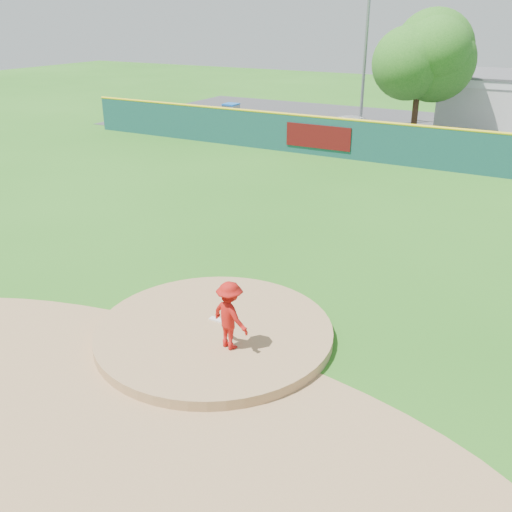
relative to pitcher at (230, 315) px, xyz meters
The scene contains 12 objects.
ground 1.38m from the pitcher, 145.65° to the left, with size 120.00×120.00×0.00m, color #286B19.
pitchers_mound 1.38m from the pitcher, 145.65° to the left, with size 5.50×5.50×0.50m, color #9E774C.
pitching_rubber 1.35m from the pitcher, 132.90° to the left, with size 0.60×0.15×0.04m, color white.
infield_dirt_arc 2.79m from the pitcher, 107.13° to the right, with size 15.40×15.40×0.01m, color #9E774C.
parking_lot 27.55m from the pitcher, 91.59° to the left, with size 44.00×16.00×0.02m, color #38383A.
pitcher is the anchor object (origin of this frame).
van 23.76m from the pitcher, 103.53° to the left, with size 2.20×4.78×1.33m, color silver.
fence_banners 18.44m from the pitcher, 90.80° to the left, with size 14.92×0.04×1.20m.
playground_slide 27.79m from the pitcher, 121.38° to the left, with size 0.91×2.56×1.41m.
outfield_fence 18.54m from the pitcher, 92.36° to the left, with size 40.00×0.14×2.07m.
deciduous_tree 25.91m from the pitcher, 96.18° to the left, with size 5.60×5.60×7.36m.
light_pole_left 28.78m from the pitcher, 103.81° to the left, with size 1.75×0.25×11.00m.
Camera 1 is at (6.42, -9.57, 6.99)m, focal length 40.00 mm.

